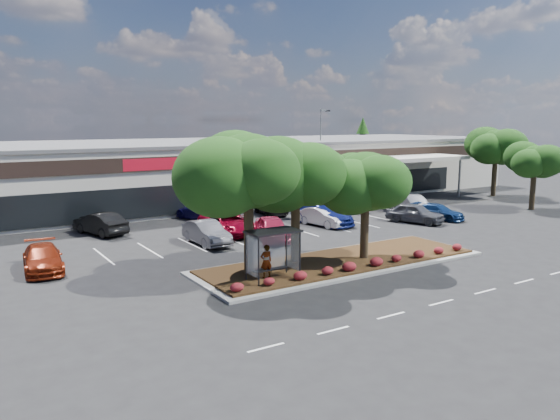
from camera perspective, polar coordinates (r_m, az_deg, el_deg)
ground at (r=31.34m, az=13.90°, el=-6.59°), size 160.00×160.00×0.00m
retail_store at (r=59.13m, az=-10.33°, el=4.07°), size 80.40×25.20×6.25m
landscape_island at (r=32.84m, az=6.41°, el=-5.41°), size 18.00×6.00×0.26m
lane_markings at (r=38.94m, az=2.64°, el=-3.19°), size 33.12×20.06×0.01m
shrub_row at (r=31.18m, az=8.85°, el=-5.53°), size 17.00×0.80×0.50m
bus_shelter at (r=28.40m, az=-0.88°, el=-3.17°), size 2.75×1.55×2.59m
island_tree_west at (r=29.13m, az=-3.32°, el=0.93°), size 7.20×7.20×7.89m
island_tree_mid at (r=31.57m, az=1.63°, el=1.08°), size 6.60×6.60×7.32m
island_tree_east at (r=32.87m, az=8.89°, el=0.58°), size 5.80×5.80×6.50m
tree_east_near at (r=57.17m, az=24.99°, el=3.27°), size 5.60×5.60×6.51m
tree_east_far at (r=65.75m, az=21.55°, el=4.66°), size 6.40×6.40×7.62m
conifer_north_east at (r=85.63m, az=8.60°, el=6.62°), size 3.96×3.96×9.00m
person_waiting at (r=28.75m, az=-1.45°, el=-5.38°), size 0.68×0.48×1.78m
light_pole at (r=60.82m, az=4.31°, el=5.42°), size 1.43×0.50×9.70m
car_0 at (r=33.81m, az=-23.54°, el=-4.66°), size 2.57×5.23×1.46m
car_1 at (r=37.96m, az=-7.69°, el=-2.37°), size 1.74×4.88×1.60m
car_2 at (r=41.07m, az=-5.49°, el=-1.38°), size 2.95×6.08×1.67m
car_3 at (r=38.71m, az=-0.82°, el=-1.97°), size 3.58×5.40×1.71m
car_4 at (r=44.81m, az=4.46°, el=-0.44°), size 3.41×6.21×1.71m
car_5 at (r=44.24m, az=4.47°, el=-0.71°), size 2.24×4.69×1.49m
car_6 at (r=46.81m, az=13.93°, el=-0.31°), size 3.49×5.18×1.64m
car_7 at (r=48.87m, az=16.19°, el=-0.19°), size 3.04×4.88×1.32m
car_8 at (r=51.60m, az=13.74°, el=0.58°), size 3.25×5.28×1.64m
car_9 at (r=42.96m, az=-18.28°, el=-1.35°), size 3.20×5.30×1.65m
car_10 at (r=44.41m, az=-18.10°, el=-1.11°), size 2.88×5.53×1.49m
car_11 at (r=47.30m, az=-8.28°, el=-0.11°), size 3.35×5.54×1.50m
car_12 at (r=47.04m, az=-5.87°, el=-0.18°), size 2.14×4.29×1.40m
car_13 at (r=49.26m, az=-0.95°, el=0.26°), size 2.45×4.79×1.33m
car_14 at (r=51.97m, az=4.74°, el=0.86°), size 3.61×5.04×1.59m
car_15 at (r=52.90m, az=6.77°, el=1.00°), size 3.30×5.98×1.64m
car_16 at (r=57.81m, az=9.04°, el=1.66°), size 4.08×6.41×1.65m
car_17 at (r=57.81m, az=10.56°, el=1.62°), size 2.73×5.09×1.65m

